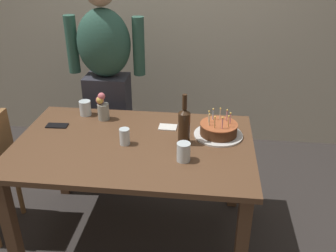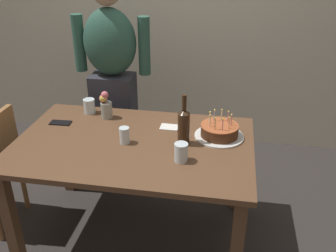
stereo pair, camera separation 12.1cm
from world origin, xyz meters
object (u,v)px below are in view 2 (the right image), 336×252
(birthday_cake, at_px, (219,131))
(wine_bottle, at_px, (184,125))
(napkin_stack, at_px, (169,127))
(flower_vase, at_px, (106,105))
(cell_phone, at_px, (61,123))
(water_glass_near, at_px, (125,135))
(water_glass_far, at_px, (181,152))
(water_glass_side, at_px, (89,106))
(person_man_bearded, at_px, (113,80))

(birthday_cake, relative_size, wine_bottle, 0.97)
(napkin_stack, height_order, flower_vase, flower_vase)
(birthday_cake, relative_size, cell_phone, 2.20)
(wine_bottle, height_order, napkin_stack, wine_bottle)
(wine_bottle, distance_m, flower_vase, 0.66)
(birthday_cake, relative_size, water_glass_near, 3.01)
(water_glass_far, relative_size, flower_vase, 0.56)
(birthday_cake, height_order, napkin_stack, birthday_cake)
(water_glass_near, bearing_deg, flower_vase, 124.81)
(water_glass_side, xyz_separation_m, person_man_bearded, (0.07, 0.34, 0.08))
(wine_bottle, height_order, cell_phone, wine_bottle)
(birthday_cake, height_order, flower_vase, flower_vase)
(water_glass_far, height_order, cell_phone, water_glass_far)
(water_glass_side, height_order, person_man_bearded, person_man_bearded)
(napkin_stack, height_order, person_man_bearded, person_man_bearded)
(flower_vase, bearing_deg, person_man_bearded, 100.13)
(napkin_stack, bearing_deg, cell_phone, -175.16)
(wine_bottle, bearing_deg, water_glass_far, -86.05)
(birthday_cake, xyz_separation_m, napkin_stack, (-0.34, 0.07, -0.04))
(water_glass_near, xyz_separation_m, napkin_stack, (0.24, 0.25, -0.05))
(birthday_cake, height_order, water_glass_side, birthday_cake)
(birthday_cake, height_order, person_man_bearded, person_man_bearded)
(water_glass_far, distance_m, person_man_bearded, 1.11)
(water_glass_side, bearing_deg, water_glass_near, -45.91)
(birthday_cake, relative_size, water_glass_far, 2.82)
(wine_bottle, relative_size, person_man_bearded, 0.20)
(water_glass_near, xyz_separation_m, cell_phone, (-0.51, 0.19, -0.05))
(water_glass_near, xyz_separation_m, flower_vase, (-0.23, 0.33, 0.04))
(water_glass_side, distance_m, napkin_stack, 0.63)
(cell_phone, height_order, flower_vase, flower_vase)
(water_glass_far, height_order, flower_vase, flower_vase)
(birthday_cake, bearing_deg, wine_bottle, -150.38)
(water_glass_far, distance_m, flower_vase, 0.77)
(wine_bottle, bearing_deg, person_man_bearded, 134.64)
(water_glass_side, relative_size, wine_bottle, 0.33)
(water_glass_near, height_order, wine_bottle, wine_bottle)
(water_glass_near, distance_m, water_glass_side, 0.54)
(water_glass_side, height_order, napkin_stack, water_glass_side)
(cell_phone, bearing_deg, water_glass_side, 52.28)
(water_glass_near, relative_size, wine_bottle, 0.32)
(water_glass_side, height_order, flower_vase, flower_vase)
(water_glass_far, relative_size, wine_bottle, 0.34)
(wine_bottle, xyz_separation_m, flower_vase, (-0.59, 0.28, -0.03))
(water_glass_side, relative_size, napkin_stack, 0.88)
(water_glass_near, distance_m, napkin_stack, 0.35)
(cell_phone, distance_m, napkin_stack, 0.76)
(birthday_cake, xyz_separation_m, water_glass_near, (-0.58, -0.18, 0.01))
(water_glass_far, height_order, water_glass_side, water_glass_far)
(napkin_stack, bearing_deg, water_glass_far, -70.98)
(birthday_cake, distance_m, wine_bottle, 0.26)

